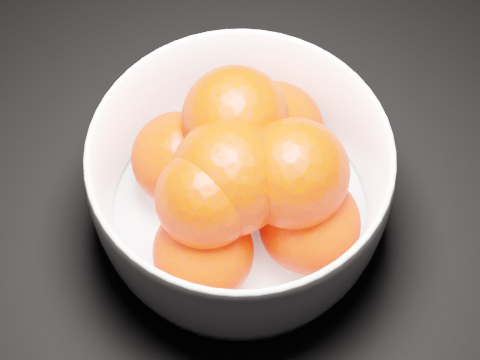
{
  "coord_description": "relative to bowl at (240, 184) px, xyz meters",
  "views": [
    {
      "loc": [
        -0.13,
        -0.02,
        0.54
      ],
      "look_at": [
        -0.1,
        0.25,
        0.07
      ],
      "focal_mm": 50.0,
      "sensor_mm": 36.0,
      "label": 1
    }
  ],
  "objects": [
    {
      "name": "orange_pile",
      "position": [
        0.0,
        -0.0,
        0.02
      ],
      "size": [
        0.18,
        0.19,
        0.14
      ],
      "color": "#F91D00",
      "rests_on": "bowl"
    },
    {
      "name": "bowl",
      "position": [
        0.0,
        0.0,
        0.0
      ],
      "size": [
        0.24,
        0.24,
        0.12
      ],
      "rotation": [
        0.0,
        0.0,
        -0.41
      ],
      "color": "white",
      "rests_on": "ground"
    }
  ]
}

